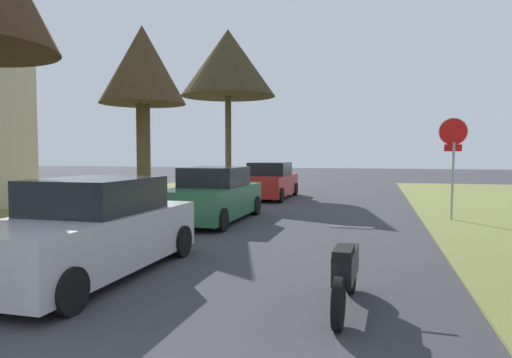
{
  "coord_description": "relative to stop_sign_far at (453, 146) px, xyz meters",
  "views": [
    {
      "loc": [
        2.29,
        -1.26,
        1.99
      ],
      "look_at": [
        -0.07,
        7.74,
        1.46
      ],
      "focal_mm": 32.24,
      "sensor_mm": 36.0,
      "label": 1
    }
  ],
  "objects": [
    {
      "name": "parked_motorcycle",
      "position": [
        -2.5,
        -8.51,
        -1.71
      ],
      "size": [
        0.6,
        2.05,
        0.97
      ],
      "color": "black",
      "rests_on": "ground"
    },
    {
      "name": "parked_sedan_red",
      "position": [
        -6.72,
        5.38,
        -1.47
      ],
      "size": [
        1.97,
        4.41,
        1.57
      ],
      "color": "red",
      "rests_on": "ground"
    },
    {
      "name": "parked_sedan_silver",
      "position": [
        -6.64,
        -7.88,
        -1.47
      ],
      "size": [
        1.97,
        4.41,
        1.57
      ],
      "color": "#BCBCC1",
      "rests_on": "ground"
    },
    {
      "name": "street_tree_left_mid_b",
      "position": [
        -10.14,
        0.41,
        2.78
      ],
      "size": [
        3.01,
        3.01,
        6.41
      ],
      "color": "brown",
      "rests_on": "grass_verge_left"
    },
    {
      "name": "street_tree_left_far",
      "position": [
        -9.4,
        7.79,
        4.28
      ],
      "size": [
        4.74,
        4.74,
        8.12
      ],
      "color": "#463F26",
      "rests_on": "grass_verge_left"
    },
    {
      "name": "stop_sign_far",
      "position": [
        0.0,
        0.0,
        0.0
      ],
      "size": [
        0.81,
        0.34,
        2.97
      ],
      "color": "#9EA0A5",
      "rests_on": "grass_verge_right"
    },
    {
      "name": "parked_sedan_green",
      "position": [
        -6.78,
        -1.7,
        -1.47
      ],
      "size": [
        1.97,
        4.41,
        1.57
      ],
      "color": "#28663D",
      "rests_on": "ground"
    }
  ]
}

